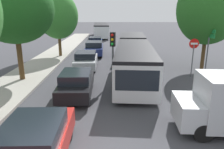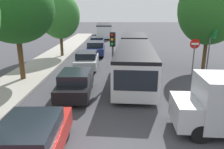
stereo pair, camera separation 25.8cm
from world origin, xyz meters
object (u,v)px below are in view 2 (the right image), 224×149
queued_car_silver (87,60)px  queued_car_blue (97,42)px  traffic_light (113,46)px  tree_right_mid (210,9)px  queued_car_red (30,143)px  direction_sign_post (210,41)px  articulated_bus (134,53)px  city_bus_rear (104,29)px  tree_left_mid (16,10)px  no_entry_sign (194,52)px  queued_car_black (76,83)px  queued_car_navy (96,48)px  tree_left_far (59,17)px

queued_car_silver → queued_car_blue: size_ratio=1.03×
traffic_light → tree_right_mid: tree_right_mid is taller
queued_car_red → direction_sign_post: direction_sign_post is taller
articulated_bus → traffic_light: 4.44m
city_bus_rear → queued_car_silver: (-0.07, -24.38, -0.70)m
tree_left_mid → traffic_light: bearing=-5.9°
queued_car_silver → no_entry_sign: (8.02, -2.55, 1.15)m
queued_car_red → queued_car_black: 5.94m
queued_car_black → queued_car_navy: bearing=-1.8°
articulated_bus → queued_car_navy: (-3.73, 6.01, -0.60)m
queued_car_navy → no_entry_sign: size_ratio=1.57×
articulated_bus → queued_car_red: bearing=-14.8°
city_bus_rear → queued_car_red: city_bus_rear is taller
queued_car_silver → no_entry_sign: size_ratio=1.49×
articulated_bus → city_bus_rear: bearing=-166.9°
city_bus_rear → queued_car_black: size_ratio=2.78×
city_bus_rear → tree_left_mid: bearing=168.0°
queued_car_blue → direction_sign_post: direction_sign_post is taller
no_entry_sign → queued_car_navy: bearing=-137.3°
articulated_bus → tree_right_mid: tree_right_mid is taller
queued_car_black → tree_right_mid: bearing=-59.4°
direction_sign_post → tree_right_mid: bearing=-110.0°
queued_car_silver → tree_left_far: bearing=33.4°
queued_car_navy → tree_right_mid: size_ratio=0.58×
queued_car_red → queued_car_silver: 12.20m
queued_car_blue → tree_left_far: size_ratio=0.62×
queued_car_blue → traffic_light: (2.28, -15.44, 1.79)m
city_bus_rear → no_entry_sign: (7.95, -26.93, 0.45)m
queued_car_silver → traffic_light: traffic_light is taller
tree_right_mid → queued_car_black: bearing=-147.9°
queued_car_black → traffic_light: (2.07, 2.21, 1.77)m
no_entry_sign → direction_sign_post: bearing=116.8°
queued_car_blue → articulated_bus: bearing=-162.3°
articulated_bus → city_bus_rear: size_ratio=1.39×
articulated_bus → direction_sign_post: size_ratio=4.49×
no_entry_sign → tree_right_mid: 4.09m
queued_car_black → queued_car_blue: (-0.22, 17.65, -0.02)m
no_entry_sign → tree_left_far: size_ratio=0.43×
tree_left_mid → tree_right_mid: 14.10m
direction_sign_post → tree_left_mid: 13.62m
traffic_light → tree_left_mid: 6.69m
articulated_bus → tree_left_mid: size_ratio=2.28×
city_bus_rear → queued_car_red: (-0.24, -36.58, -0.67)m
queued_car_black → traffic_light: 3.51m
articulated_bus → queued_car_blue: (-4.01, 11.50, -0.66)m
queued_car_blue → direction_sign_post: (9.37, -13.27, 1.84)m
no_entry_sign → queued_car_silver: bearing=-107.6°
queued_car_silver → queued_car_blue: (-0.05, 11.38, -0.02)m
tree_left_mid → queued_car_red: bearing=-66.2°
queued_car_black → queued_car_blue: 17.65m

